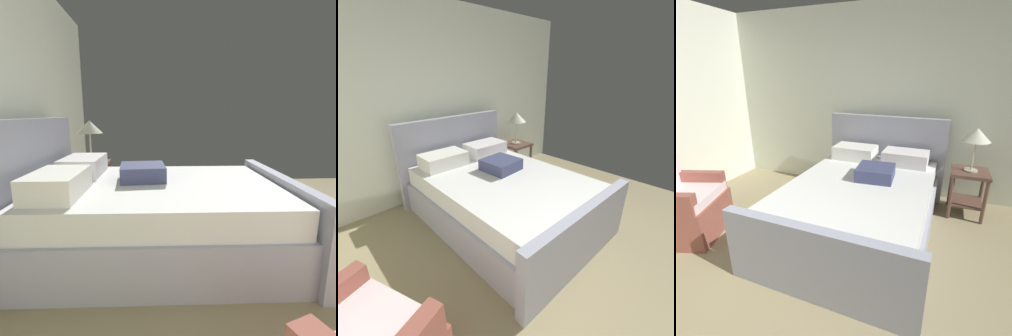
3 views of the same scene
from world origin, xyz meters
The scene contains 3 objects.
bed centered at (0.06, 1.88, 0.35)m, with size 1.70×2.30×1.18m.
nightstand_right centered at (1.21, 2.68, 0.40)m, with size 0.44×0.44×0.60m.
table_lamp_right centered at (1.21, 2.68, 1.04)m, with size 0.33×0.33×0.54m.
Camera 1 is at (-2.16, 1.86, 1.22)m, focal length 27.68 mm.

